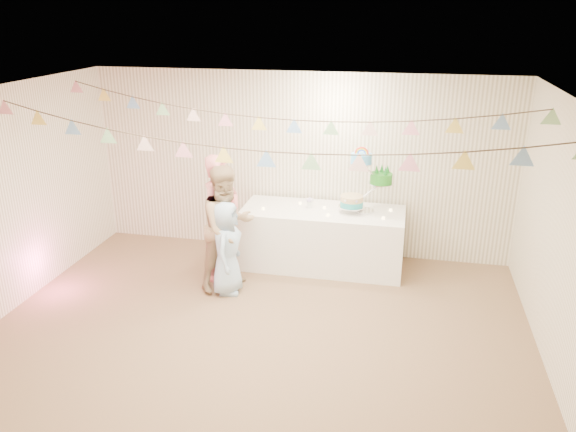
% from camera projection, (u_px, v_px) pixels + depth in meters
% --- Properties ---
extents(floor, '(6.00, 6.00, 0.00)m').
position_uv_depth(floor, '(255.00, 338.00, 6.15)').
color(floor, brown).
rests_on(floor, ground).
extents(ceiling, '(6.00, 6.00, 0.00)m').
position_uv_depth(ceiling, '(249.00, 99.00, 5.25)').
color(ceiling, silver).
rests_on(ceiling, ground).
extents(back_wall, '(6.00, 6.00, 0.00)m').
position_uv_depth(back_wall, '(299.00, 164.00, 7.99)').
color(back_wall, white).
rests_on(back_wall, ground).
extents(front_wall, '(6.00, 6.00, 0.00)m').
position_uv_depth(front_wall, '(143.00, 375.00, 3.41)').
color(front_wall, white).
rests_on(front_wall, ground).
extents(right_wall, '(5.00, 5.00, 0.00)m').
position_uv_depth(right_wall, '(570.00, 253.00, 5.12)').
color(right_wall, white).
rests_on(right_wall, ground).
extents(table, '(2.20, 0.88, 0.82)m').
position_uv_depth(table, '(322.00, 238.00, 7.75)').
color(table, white).
rests_on(table, floor).
extents(cake_stand, '(0.74, 0.44, 0.83)m').
position_uv_depth(cake_stand, '(365.00, 187.00, 7.42)').
color(cake_stand, silver).
rests_on(cake_stand, table).
extents(cake_bottom, '(0.31, 0.31, 0.15)m').
position_uv_depth(cake_bottom, '(352.00, 211.00, 7.51)').
color(cake_bottom, teal).
rests_on(cake_bottom, cake_stand).
extents(cake_middle, '(0.27, 0.27, 0.22)m').
position_uv_depth(cake_middle, '(379.00, 190.00, 7.49)').
color(cake_middle, '#1D791A').
rests_on(cake_middle, cake_stand).
extents(cake_top_tier, '(0.25, 0.25, 0.19)m').
position_uv_depth(cake_top_tier, '(361.00, 172.00, 7.33)').
color(cake_top_tier, '#4EB0F7').
rests_on(cake_top_tier, cake_stand).
extents(platter, '(0.35, 0.35, 0.02)m').
position_uv_depth(platter, '(278.00, 212.00, 7.70)').
color(platter, white).
rests_on(platter, table).
extents(posy, '(0.13, 0.13, 0.14)m').
position_uv_depth(posy, '(309.00, 208.00, 7.69)').
color(posy, white).
rests_on(posy, table).
extents(person_adult_a, '(0.60, 0.72, 1.68)m').
position_uv_depth(person_adult_a, '(222.00, 218.00, 7.25)').
color(person_adult_a, '#D87176').
rests_on(person_adult_a, floor).
extents(person_adult_b, '(0.95, 0.99, 1.61)m').
position_uv_depth(person_adult_b, '(228.00, 228.00, 7.03)').
color(person_adult_b, tan).
rests_on(person_adult_b, floor).
extents(person_child, '(0.42, 0.61, 1.20)m').
position_uv_depth(person_child, '(227.00, 248.00, 6.96)').
color(person_child, '#A7CAED').
rests_on(person_child, floor).
extents(bunting_back, '(5.60, 1.10, 0.40)m').
position_uv_depth(bunting_back, '(276.00, 106.00, 6.34)').
color(bunting_back, pink).
rests_on(bunting_back, ceiling).
extents(bunting_front, '(5.60, 0.90, 0.36)m').
position_uv_depth(bunting_front, '(244.00, 132.00, 5.16)').
color(bunting_front, '#72A5E5').
rests_on(bunting_front, ceiling).
extents(tealight_0, '(0.04, 0.04, 0.03)m').
position_uv_depth(tealight_0, '(263.00, 208.00, 7.62)').
color(tealight_0, '#FFD88C').
rests_on(tealight_0, table).
extents(tealight_1, '(0.04, 0.04, 0.03)m').
position_uv_depth(tealight_1, '(300.00, 203.00, 7.83)').
color(tealight_1, '#FFD88C').
rests_on(tealight_1, table).
extents(tealight_2, '(0.04, 0.04, 0.03)m').
position_uv_depth(tealight_2, '(328.00, 215.00, 7.38)').
color(tealight_2, '#FFD88C').
rests_on(tealight_2, table).
extents(tealight_3, '(0.04, 0.04, 0.03)m').
position_uv_depth(tealight_3, '(350.00, 205.00, 7.73)').
color(tealight_3, '#FFD88C').
rests_on(tealight_3, table).
extents(tealight_4, '(0.04, 0.04, 0.03)m').
position_uv_depth(tealight_4, '(383.00, 218.00, 7.27)').
color(tealight_4, '#FFD88C').
rests_on(tealight_4, table).
extents(tealight_5, '(0.04, 0.04, 0.03)m').
position_uv_depth(tealight_5, '(391.00, 210.00, 7.56)').
color(tealight_5, '#FFD88C').
rests_on(tealight_5, table).
extents(tealight_6, '(0.04, 0.04, 0.03)m').
position_uv_depth(tealight_6, '(324.00, 207.00, 7.65)').
color(tealight_6, '#FFD88C').
rests_on(tealight_6, table).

